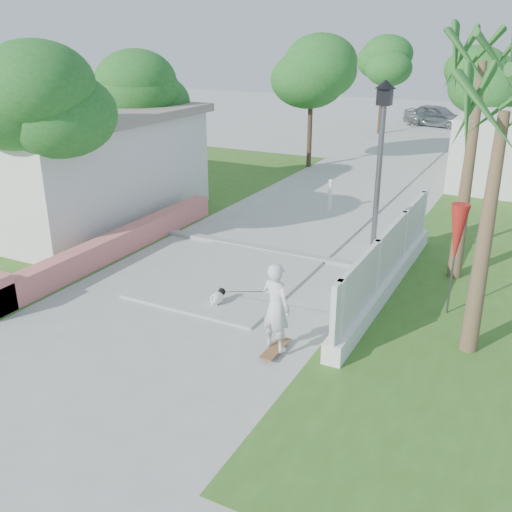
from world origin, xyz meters
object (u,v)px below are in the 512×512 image
Objects in this scene: dog at (218,297)px; parked_car at (437,116)px; street_lamp at (378,176)px; patio_umbrella at (457,235)px; bollard at (330,195)px; skateboarder at (247,294)px.

parked_car is at bearing 96.45° from dog.
dog is 27.30m from parked_car.
patio_umbrella is at bearing -27.76° from street_lamp.
dog is 0.13× the size of parked_car.
street_lamp is 2.27m from patio_umbrella.
parked_car is (-0.85, 27.28, 0.48)m from dog.
street_lamp is 5.56m from bollard.
street_lamp is at bearing -156.99° from parked_car.
parked_car is at bearing 97.63° from street_lamp.
skateboarder reaches higher than dog.
street_lamp is at bearing -95.95° from skateboarder.
skateboarder is 1.28m from dog.
street_lamp is at bearing -59.04° from bollard.
dog is (-4.32, -1.86, -1.49)m from patio_umbrella.
street_lamp reaches higher than patio_umbrella.
patio_umbrella is (4.60, -5.50, 1.10)m from bollard.
parked_car is (-0.57, 19.93, 0.09)m from bollard.
dog is (-1.01, 0.59, -0.53)m from skateboarder.
street_lamp is 8.47× the size of dog.
parked_car reaches higher than bollard.
bollard reaches higher than dog.
street_lamp reaches higher than dog.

